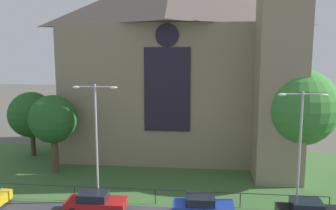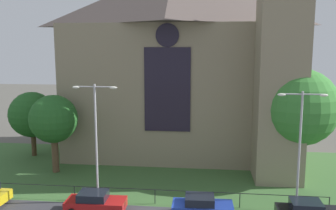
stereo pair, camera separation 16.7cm
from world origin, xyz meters
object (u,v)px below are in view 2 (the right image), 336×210
at_px(tree_left_near, 54,119).
at_px(tree_left_far, 32,115).
at_px(tree_right_near, 299,107).
at_px(streetlamp_far, 300,137).
at_px(parked_car_red, 95,202).
at_px(church_building, 180,61).
at_px(parked_car_blue, 202,206).
at_px(streetlamp_near, 96,129).

relative_size(tree_left_near, tree_left_far, 1.05).
relative_size(tree_right_near, streetlamp_far, 1.14).
height_order(tree_left_far, parked_car_red, tree_left_far).
xyz_separation_m(church_building, parked_car_red, (-4.79, -15.64, -9.53)).
xyz_separation_m(tree_right_near, parked_car_blue, (-8.14, -8.01, -5.80)).
distance_m(tree_right_near, parked_car_blue, 12.81).
bearing_deg(tree_left_near, tree_left_far, 133.45).
bearing_deg(parked_car_blue, tree_right_near, 43.08).
bearing_deg(streetlamp_near, parked_car_red, -78.32).
relative_size(streetlamp_near, parked_car_blue, 2.13).
distance_m(church_building, tree_left_near, 14.54).
relative_size(tree_left_near, parked_car_red, 1.74).
xyz_separation_m(streetlamp_near, parked_car_blue, (7.92, -1.63, -4.92)).
xyz_separation_m(tree_left_near, streetlamp_far, (20.67, -6.14, 0.41)).
bearing_deg(tree_left_near, streetlamp_far, -16.54).
relative_size(church_building, streetlamp_far, 3.00).
bearing_deg(streetlamp_far, tree_left_near, 163.46).
bearing_deg(tree_left_far, tree_left_near, -46.55).
bearing_deg(tree_left_far, parked_car_blue, -34.24).
relative_size(tree_left_far, parked_car_red, 1.65).
distance_m(church_building, tree_left_far, 17.00).
bearing_deg(tree_left_near, streetlamp_near, -45.59).
bearing_deg(streetlamp_near, parked_car_blue, -11.63).
xyz_separation_m(church_building, parked_car_blue, (2.76, -15.48, -9.53)).
bearing_deg(tree_right_near, parked_car_red, -152.51).
relative_size(streetlamp_far, parked_car_blue, 2.04).
distance_m(tree_left_far, streetlamp_far, 27.53).
height_order(church_building, streetlamp_near, church_building).
distance_m(church_building, parked_car_red, 18.93).
height_order(tree_right_near, parked_car_blue, tree_right_near).
relative_size(tree_left_far, streetlamp_far, 0.81).
distance_m(church_building, streetlamp_far, 17.47).
distance_m(parked_car_red, parked_car_blue, 7.55).
distance_m(tree_right_near, streetlamp_far, 6.62).
relative_size(tree_left_near, streetlamp_far, 0.85).
bearing_deg(church_building, tree_left_near, -145.37).
relative_size(church_building, tree_left_near, 3.53).
xyz_separation_m(streetlamp_near, parked_car_red, (0.37, -1.79, -4.92)).
relative_size(streetlamp_near, streetlamp_far, 1.04).
bearing_deg(tree_left_near, parked_car_blue, -29.14).
bearing_deg(streetlamp_far, tree_right_near, 77.60).
bearing_deg(tree_left_far, parked_car_red, -49.34).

